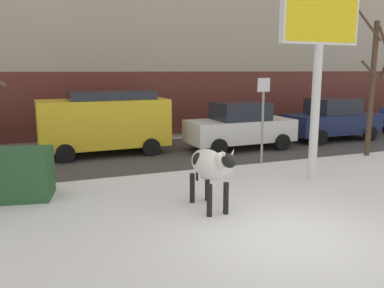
# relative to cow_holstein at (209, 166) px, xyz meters

# --- Properties ---
(ground_plane) EXTENTS (120.00, 120.00, 0.00)m
(ground_plane) POSITION_rel_cow_holstein_xyz_m (0.79, -1.88, -1.00)
(ground_plane) COLOR white
(road_strip) EXTENTS (60.00, 5.60, 0.01)m
(road_strip) POSITION_rel_cow_holstein_xyz_m (0.79, 6.28, -1.00)
(road_strip) COLOR #423F3F
(road_strip) RESTS_ON ground
(cow_holstein) EXTENTS (0.61, 1.89, 1.54)m
(cow_holstein) POSITION_rel_cow_holstein_xyz_m (0.00, 0.00, 0.00)
(cow_holstein) COLOR silver
(cow_holstein) RESTS_ON ground
(billboard) EXTENTS (2.53, 0.37, 5.56)m
(billboard) POSITION_rel_cow_holstein_xyz_m (3.70, 1.15, 3.31)
(billboard) COLOR silver
(billboard) RESTS_ON ground
(car_yellow_van) EXTENTS (4.65, 2.21, 2.32)m
(car_yellow_van) POSITION_rel_cow_holstein_xyz_m (-1.15, 6.87, 0.24)
(car_yellow_van) COLOR gold
(car_yellow_van) RESTS_ON ground
(car_white_sedan) EXTENTS (4.24, 2.06, 1.84)m
(car_white_sedan) POSITION_rel_cow_holstein_xyz_m (3.94, 5.92, -0.09)
(car_white_sedan) COLOR white
(car_white_sedan) RESTS_ON ground
(car_navy_sedan) EXTENTS (4.24, 2.06, 1.84)m
(car_navy_sedan) POSITION_rel_cow_holstein_xyz_m (8.74, 6.30, -0.09)
(car_navy_sedan) COLOR #19234C
(car_navy_sedan) RESTS_ON ground
(pedestrian_near_billboard) EXTENTS (0.36, 0.24, 1.73)m
(pedestrian_near_billboard) POSITION_rel_cow_holstein_xyz_m (-2.27, 9.11, -0.12)
(pedestrian_near_billboard) COLOR #282833
(pedestrian_near_billboard) RESTS_ON ground
(bare_tree_left_lot) EXTENTS (1.25, 1.03, 5.12)m
(bare_tree_left_lot) POSITION_rel_cow_holstein_xyz_m (7.70, 3.13, 1.62)
(bare_tree_left_lot) COLOR #4C3828
(bare_tree_left_lot) RESTS_ON ground
(dumpster) EXTENTS (1.88, 1.41, 1.20)m
(dumpster) POSITION_rel_cow_holstein_xyz_m (-4.06, 2.40, -0.40)
(dumpster) COLOR #285633
(dumpster) RESTS_ON ground
(street_sign) EXTENTS (0.44, 0.08, 2.82)m
(street_sign) POSITION_rel_cow_holstein_xyz_m (3.41, 3.40, 0.67)
(street_sign) COLOR gray
(street_sign) RESTS_ON ground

